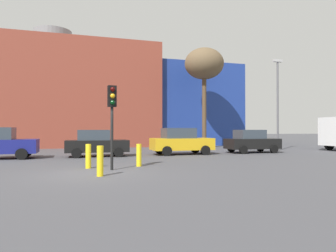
{
  "coord_description": "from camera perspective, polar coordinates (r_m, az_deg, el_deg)",
  "views": [
    {
      "loc": [
        -0.56,
        -12.32,
        1.7
      ],
      "look_at": [
        5.2,
        6.83,
        1.95
      ],
      "focal_mm": 32.93,
      "sensor_mm": 36.0,
      "label": 1
    }
  ],
  "objects": [
    {
      "name": "traffic_light_island",
      "position": [
        13.27,
        -10.31,
        3.34
      ],
      "size": [
        0.38,
        0.37,
        3.58
      ],
      "rotation": [
        0.0,
        0.0,
        -1.5
      ],
      "color": "black",
      "rests_on": "ground_plane"
    },
    {
      "name": "bollard_yellow_1",
      "position": [
        14.45,
        -5.4,
        -5.39
      ],
      "size": [
        0.24,
        0.24,
        1.05
      ],
      "primitive_type": "cylinder",
      "color": "yellow",
      "rests_on": "ground_plane"
    },
    {
      "name": "bollard_yellow_2",
      "position": [
        14.1,
        -14.53,
        -5.43
      ],
      "size": [
        0.24,
        0.24,
        1.07
      ],
      "primitive_type": "cylinder",
      "color": "yellow",
      "rests_on": "ground_plane"
    },
    {
      "name": "street_lamp",
      "position": [
        27.05,
        19.64,
        4.8
      ],
      "size": [
        0.8,
        0.24,
        7.52
      ],
      "color": "#59595E",
      "rests_on": "ground_plane"
    },
    {
      "name": "parked_car_4",
      "position": [
        23.71,
        15.21,
        -2.75
      ],
      "size": [
        3.93,
        1.93,
        1.7
      ],
      "color": "black",
      "rests_on": "ground_plane"
    },
    {
      "name": "ground_plane",
      "position": [
        12.45,
        -14.18,
        -8.54
      ],
      "size": [
        200.0,
        200.0,
        0.0
      ],
      "primitive_type": "plane",
      "color": "#47474C"
    },
    {
      "name": "building_backdrop",
      "position": [
        35.96,
        -20.59,
        4.57
      ],
      "size": [
        40.85,
        12.46,
        12.5
      ],
      "color": "brown",
      "rests_on": "ground_plane"
    },
    {
      "name": "parked_car_3",
      "position": [
        21.3,
        2.42,
        -2.85
      ],
      "size": [
        4.22,
        2.07,
        1.83
      ],
      "color": "gold",
      "rests_on": "ground_plane"
    },
    {
      "name": "bare_tree_0",
      "position": [
        29.59,
        6.71,
        11.15
      ],
      "size": [
        3.66,
        3.66,
        9.37
      ],
      "color": "brown",
      "rests_on": "ground_plane"
    },
    {
      "name": "parked_car_2",
      "position": [
        20.17,
        -13.17,
        -3.13
      ],
      "size": [
        3.92,
        1.92,
        1.7
      ],
      "color": "black",
      "rests_on": "ground_plane"
    },
    {
      "name": "bollard_yellow_0",
      "position": [
        11.6,
        -12.45,
        -6.35
      ],
      "size": [
        0.24,
        0.24,
        1.11
      ],
      "primitive_type": "cylinder",
      "color": "yellow",
      "rests_on": "ground_plane"
    }
  ]
}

